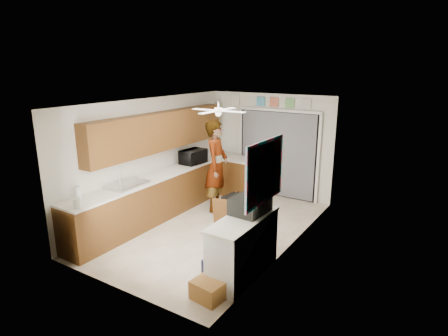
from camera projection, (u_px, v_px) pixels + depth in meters
The scene contains 39 objects.
floor at pixel (213, 228), 7.50m from camera, with size 5.00×5.00×0.00m, color beige.
ceiling at pixel (212, 102), 6.84m from camera, with size 5.00×5.00×0.00m, color white.
wall_back at pixel (269, 145), 9.21m from camera, with size 3.20×3.20×0.00m, color silver.
wall_front at pixel (112, 208), 5.13m from camera, with size 3.20×3.20×0.00m, color silver.
wall_left at pixel (151, 157), 7.99m from camera, with size 5.00×5.00×0.00m, color silver.
wall_right at pixel (291, 181), 6.35m from camera, with size 5.00×5.00×0.00m, color silver.
left_base_cabinets at pixel (163, 195), 8.05m from camera, with size 0.60×4.80×0.90m, color brown.
left_countertop at pixel (162, 174), 7.92m from camera, with size 0.62×4.80×0.04m, color white.
upper_cabinets at pixel (162, 131), 7.92m from camera, with size 0.32×4.00×0.80m, color brown.
sink_basin at pixel (127, 185), 7.09m from camera, with size 0.50×0.76×0.06m, color silver.
faucet at pixel (120, 179), 7.16m from camera, with size 0.03×0.03×0.22m, color silver.
peninsula_base at pixel (241, 178), 9.27m from camera, with size 1.00×0.60×0.90m, color brown.
peninsula_top at pixel (241, 159), 9.14m from camera, with size 1.04×0.64×0.04m, color white.
back_opening_recess at pixel (278, 154), 9.11m from camera, with size 2.00×0.06×2.10m, color black.
curtain_panel at pixel (277, 155), 9.08m from camera, with size 1.90×0.03×2.05m, color gray.
door_trim_left at pixel (241, 150), 9.61m from camera, with size 0.06×0.04×2.10m, color white.
door_trim_right at pixel (318, 160), 8.56m from camera, with size 0.06×0.04×2.10m, color white.
door_trim_head at pixel (279, 110), 8.80m from camera, with size 2.10×0.04×0.06m, color white.
header_frame_1 at pixel (261, 102), 9.03m from camera, with size 0.22×0.02×0.22m, color #4599B9.
header_frame_2 at pixel (274, 102), 8.86m from camera, with size 0.22×0.02×0.22m, color #BF6447.
header_frame_3 at pixel (290, 103), 8.65m from camera, with size 0.22×0.02×0.22m, color #67A860.
header_frame_4 at pixel (306, 104), 8.45m from camera, with size 0.22×0.02×0.22m, color beige.
route66_sign at pixel (236, 100), 9.39m from camera, with size 0.22×0.02×0.26m, color silver.
right_counter_base at pixel (243, 248), 5.71m from camera, with size 0.50×1.40×0.90m, color white.
right_counter_top at pixel (243, 219), 5.59m from camera, with size 0.54×1.44×0.04m, color white.
abstract_painting at pixel (265, 172), 5.44m from camera, with size 0.03×1.15×0.95m, color #EA5683.
ceiling_fan at pixel (218, 111), 7.05m from camera, with size 1.14×1.14×0.24m, color white.
microwave at pixel (193, 157), 8.65m from camera, with size 0.59×0.40×0.33m, color black.
jar_a at pixel (77, 203), 5.96m from camera, with size 0.11×0.11×0.16m, color silver.
jar_b at pixel (78, 201), 6.09m from camera, with size 0.09×0.09×0.13m, color silver.
paper_towel_roll at pixel (78, 193), 6.33m from camera, with size 0.11×0.11×0.23m, color white.
suitcase at pixel (250, 204), 5.77m from camera, with size 0.46×0.61×0.26m, color black.
suitcase_rim at pixel (250, 211), 5.80m from camera, with size 0.44×0.58×0.02m, color yellow.
suitcase_lid at pixel (259, 184), 5.94m from camera, with size 0.42×0.03×0.50m, color black.
cardboard_box at pixel (208, 291), 5.17m from camera, with size 0.43×0.32×0.27m, color olive.
navy_crate at pixel (218, 266), 5.83m from camera, with size 0.39×0.33×0.24m, color black.
cabinet_door_panel at pixel (223, 213), 7.40m from camera, with size 0.42×0.03×0.63m, color brown.
man at pixel (217, 166), 8.20m from camera, with size 0.74×0.48×2.02m, color white.
dog at pixel (230, 203), 8.18m from camera, with size 0.26×0.61×0.48m, color black.
Camera 1 is at (3.86, -5.74, 3.15)m, focal length 30.00 mm.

